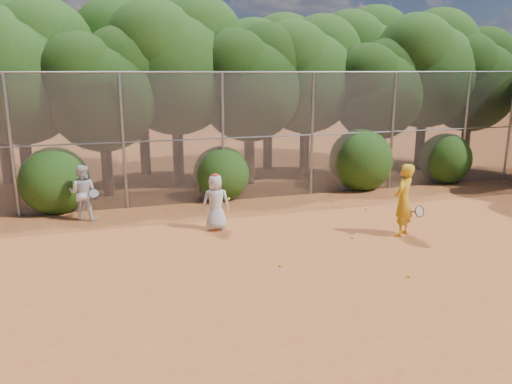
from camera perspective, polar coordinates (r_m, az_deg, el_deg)
name	(u,v)px	position (r m, az deg, el deg)	size (l,w,h in m)	color
ground	(335,265)	(10.91, 9.01, -8.26)	(80.00, 80.00, 0.00)	#AD5627
fence_back	(250,136)	(15.81, -0.68, 6.47)	(20.05, 0.09, 4.03)	gray
tree_1	(18,67)	(17.74, -25.52, 12.81)	(4.64, 4.03, 6.35)	black
tree_2	(103,85)	(16.88, -17.11, 11.56)	(3.99, 3.47, 5.47)	black
tree_3	(176,60)	(18.08, -9.08, 14.67)	(4.89, 4.26, 6.70)	black
tree_4	(250,79)	(18.02, -0.66, 12.81)	(4.19, 3.64, 5.73)	black
tree_5	(307,70)	(19.62, 5.89, 13.66)	(4.51, 3.92, 6.17)	black
tree_6	(378,86)	(19.85, 13.79, 11.68)	(3.86, 3.36, 5.29)	black
tree_7	(427,64)	(21.72, 18.95, 13.63)	(4.77, 4.14, 6.53)	black
tree_8	(472,76)	(22.70, 23.49, 12.05)	(4.25, 3.70, 5.82)	black
tree_10	(142,55)	(20.16, -12.95, 15.05)	(5.15, 4.48, 7.06)	black
tree_11	(269,67)	(20.76, 1.51, 14.05)	(4.64, 4.03, 6.35)	black
tree_12	(362,59)	(23.14, 12.01, 14.60)	(5.02, 4.37, 6.88)	black
bush_0	(54,178)	(15.71, -22.05, 1.52)	(2.00, 2.00, 2.00)	#1D4010
bush_1	(221,171)	(16.06, -3.99, 2.39)	(1.80, 1.80, 1.80)	#1D4010
bush_2	(361,157)	(17.81, 11.89, 3.91)	(2.20, 2.20, 2.20)	#1D4010
bush_3	(445,157)	(19.76, 20.82, 3.81)	(1.90, 1.90, 1.90)	#1D4010
player_yellow	(404,200)	(12.91, 16.51, -0.90)	(0.91, 0.75, 1.83)	gold
player_teen	(216,202)	(12.93, -4.61, -1.14)	(0.76, 0.54, 1.49)	silver
player_white	(83,192)	(14.54, -19.20, -0.05)	(0.91, 0.82, 1.56)	silver
ball_0	(353,237)	(12.63, 10.99, -5.08)	(0.07, 0.07, 0.07)	yellow
ball_1	(366,209)	(15.25, 12.41, -1.87)	(0.07, 0.07, 0.07)	yellow
ball_2	(409,276)	(10.62, 17.08, -9.15)	(0.07, 0.07, 0.07)	yellow
ball_3	(280,265)	(10.70, 2.80, -8.35)	(0.07, 0.07, 0.07)	yellow
ball_4	(333,201)	(16.00, 8.78, -0.97)	(0.07, 0.07, 0.07)	yellow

